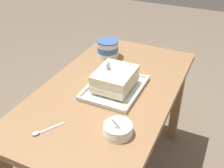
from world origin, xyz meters
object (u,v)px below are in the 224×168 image
object	(u,v)px
birthday_cake	(115,79)
ice_cream_tub	(108,49)
serving_spoon_near_tray	(40,132)
foil_tray	(115,89)
bowl_stack	(118,129)

from	to	relation	value
birthday_cake	ice_cream_tub	distance (m)	0.38
birthday_cake	serving_spoon_near_tray	xyz separation A→B (m)	(-0.44, 0.15, -0.06)
ice_cream_tub	serving_spoon_near_tray	xyz separation A→B (m)	(-0.76, -0.05, -0.05)
birthday_cake	ice_cream_tub	size ratio (longest dim) A/B	1.63
foil_tray	birthday_cake	world-z (taller)	birthday_cake
foil_tray	ice_cream_tub	xyz separation A→B (m)	(0.33, 0.20, 0.05)
birthday_cake	bowl_stack	size ratio (longest dim) A/B	1.78
foil_tray	ice_cream_tub	distance (m)	0.39
foil_tray	serving_spoon_near_tray	xyz separation A→B (m)	(-0.44, 0.15, -0.00)
ice_cream_tub	birthday_cake	bearing A→B (deg)	-148.89
foil_tray	serving_spoon_near_tray	size ratio (longest dim) A/B	2.51
foil_tray	ice_cream_tub	world-z (taller)	ice_cream_tub
birthday_cake	bowl_stack	distance (m)	0.34
foil_tray	serving_spoon_near_tray	world-z (taller)	foil_tray
bowl_stack	ice_cream_tub	bearing A→B (deg)	29.14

